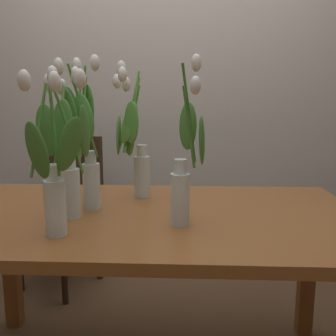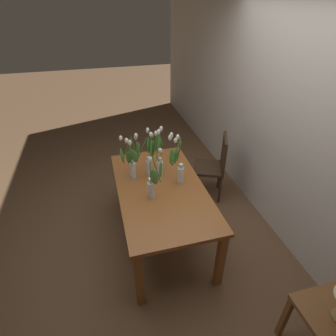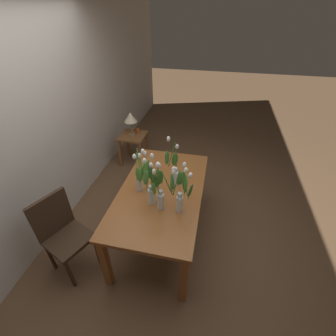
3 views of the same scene
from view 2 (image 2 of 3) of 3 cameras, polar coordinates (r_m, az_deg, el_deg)
The scene contains 10 objects.
ground_plane at distance 3.35m, azimuth -1.32°, elevation -14.31°, with size 18.00×18.00×0.00m, color brown.
room_wall_rear at distance 3.14m, azimuth 24.55°, elevation 9.25°, with size 9.00×0.10×2.70m, color beige.
dining_table at distance 2.91m, azimuth -1.48°, elevation -5.62°, with size 1.60×0.90×0.74m.
tulip_vase_0 at distance 2.61m, azimuth -3.24°, elevation -3.22°, with size 0.12×0.16×0.58m.
tulip_vase_1 at distance 2.82m, azimuth 1.88°, elevation 0.94°, with size 0.15×0.17×0.57m.
tulip_vase_2 at distance 2.90m, azimuth -7.75°, elevation 1.50°, with size 0.21×0.22×0.53m.
tulip_vase_3 at distance 2.91m, azimuth -2.39°, elevation 2.59°, with size 0.17×0.21×0.58m.
tulip_vase_4 at distance 2.94m, azimuth -3.97°, elevation 2.11°, with size 0.22×0.28×0.59m.
dining_chair at distance 3.70m, azimuth 9.90°, elevation 0.90°, with size 0.52×0.52×0.93m.
side_table at distance 2.57m, azimuth 30.89°, elevation -26.34°, with size 0.44×0.44×0.55m.
Camera 2 is at (2.20, -0.52, 2.47)m, focal length 28.78 mm.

